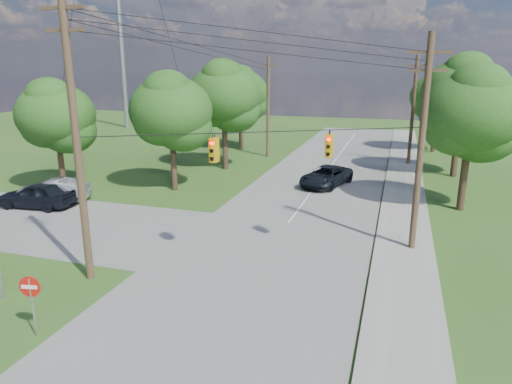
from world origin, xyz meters
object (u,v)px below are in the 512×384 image
(pole_sw, at_px, (76,137))
(car_cross_dark, at_px, (37,195))
(car_cross_silver, at_px, (52,191))
(pole_ne, at_px, (421,143))
(pole_north_e, at_px, (413,110))
(do_not_enter_sign, at_px, (31,293))
(pole_north_w, at_px, (268,106))
(car_main_north, at_px, (326,176))

(pole_sw, xyz_separation_m, car_cross_dark, (-9.82, 7.74, -5.35))
(car_cross_silver, bearing_deg, pole_sw, 24.72)
(pole_sw, relative_size, car_cross_dark, 2.43)
(pole_ne, height_order, pole_north_e, pole_ne)
(do_not_enter_sign, bearing_deg, pole_north_e, 57.25)
(pole_ne, relative_size, pole_north_e, 1.05)
(pole_north_e, relative_size, pole_north_w, 1.00)
(pole_north_e, height_order, car_main_north, pole_north_e)
(pole_ne, distance_m, pole_north_w, 26.03)
(pole_sw, relative_size, pole_ne, 1.14)
(pole_north_e, bearing_deg, car_cross_dark, -136.84)
(car_main_north, relative_size, do_not_enter_sign, 2.42)
(pole_north_w, height_order, car_cross_dark, pole_north_w)
(do_not_enter_sign, bearing_deg, pole_north_w, 79.81)
(car_cross_silver, xyz_separation_m, car_main_north, (16.99, 10.24, -0.05))
(pole_north_w, bearing_deg, pole_ne, -57.71)
(car_cross_silver, relative_size, car_main_north, 0.89)
(car_main_north, bearing_deg, do_not_enter_sign, -87.82)
(car_cross_dark, height_order, car_cross_silver, car_cross_dark)
(pole_sw, bearing_deg, do_not_enter_sign, -75.97)
(pole_north_w, bearing_deg, car_cross_silver, -114.13)
(car_main_north, bearing_deg, pole_ne, -44.84)
(pole_north_e, distance_m, do_not_enter_sign, 36.36)
(pole_sw, xyz_separation_m, pole_north_e, (13.50, 29.60, -1.10))
(car_cross_silver, xyz_separation_m, do_not_enter_sign, (10.77, -13.30, 0.82))
(car_main_north, bearing_deg, car_cross_dark, -129.38)
(pole_sw, relative_size, car_cross_silver, 2.48)
(car_cross_dark, bearing_deg, car_main_north, 117.93)
(pole_sw, bearing_deg, pole_north_w, 90.77)
(pole_north_e, xyz_separation_m, do_not_enter_sign, (-12.40, -34.00, -3.48))
(car_cross_silver, height_order, car_main_north, car_cross_silver)
(car_cross_silver, bearing_deg, pole_north_e, 109.11)
(pole_north_e, xyz_separation_m, car_cross_silver, (-23.17, -20.70, -4.30))
(pole_ne, relative_size, car_cross_dark, 2.13)
(pole_north_w, bearing_deg, car_cross_dark, -113.30)
(pole_ne, xyz_separation_m, car_cross_dark, (-23.32, 0.14, -4.59))
(pole_north_w, xyz_separation_m, car_cross_silver, (-9.27, -20.70, -4.30))
(car_cross_silver, bearing_deg, car_main_north, 98.41)
(car_cross_silver, bearing_deg, pole_ne, 64.12)
(pole_ne, bearing_deg, pole_sw, -150.62)
(pole_north_e, height_order, pole_north_w, same)
(car_main_north, bearing_deg, car_cross_silver, -131.95)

